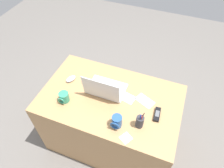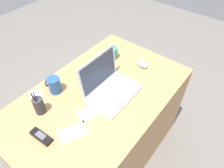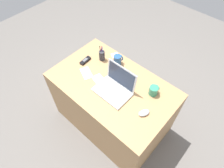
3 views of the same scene
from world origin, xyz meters
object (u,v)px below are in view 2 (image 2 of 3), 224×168
coffee_mug_white (112,53)px  coffee_mug_tall (54,85)px  laptop (109,86)px  cordless_phone (41,137)px  computer_mouse (142,64)px  pen_holder (39,105)px

coffee_mug_white → coffee_mug_tall: bearing=172.2°
coffee_mug_white → coffee_mug_tall: coffee_mug_tall is taller
laptop → cordless_phone: size_ratio=2.47×
laptop → cordless_phone: laptop is taller
computer_mouse → coffee_mug_white: 0.24m
coffee_mug_tall → cordless_phone: coffee_mug_tall is taller
coffee_mug_tall → laptop: bearing=-52.7°
coffee_mug_white → coffee_mug_tall: (-0.49, 0.07, 0.01)m
coffee_mug_tall → pen_holder: 0.18m
computer_mouse → cordless_phone: (-0.83, 0.09, -0.00)m
laptop → coffee_mug_white: 0.35m
computer_mouse → coffee_mug_tall: size_ratio=0.92×
computer_mouse → coffee_mug_tall: 0.64m
coffee_mug_white → pen_holder: bearing=179.6°
cordless_phone → pen_holder: 0.18m
coffee_mug_tall → computer_mouse: bearing=-28.0°
coffee_mug_tall → coffee_mug_white: bearing=-7.8°
laptop → coffee_mug_white: bearing=35.9°
coffee_mug_tall → pen_holder: (-0.16, -0.06, 0.00)m
computer_mouse → cordless_phone: bearing=-163.5°
coffee_mug_white → pen_holder: size_ratio=0.53×
laptop → cordless_phone: 0.49m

